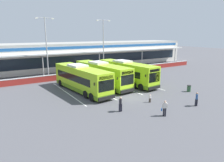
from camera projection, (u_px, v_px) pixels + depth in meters
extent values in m
plane|color=#4C4C51|center=(128.00, 96.00, 26.68)|extent=(200.00, 200.00, 0.00)
cube|color=beige|center=(61.00, 57.00, 48.33)|extent=(70.00, 10.00, 5.50)
cube|color=#19232D|center=(69.00, 61.00, 44.29)|extent=(66.00, 0.08, 2.20)
cube|color=navy|center=(68.00, 48.00, 43.64)|extent=(68.00, 0.08, 0.60)
cube|color=beige|center=(71.00, 53.00, 42.64)|extent=(67.00, 3.00, 0.24)
cube|color=gray|center=(61.00, 44.00, 47.65)|extent=(70.00, 10.00, 0.50)
cylinder|color=#999999|center=(43.00, 66.00, 38.92)|extent=(0.20, 0.20, 4.20)
cylinder|color=#999999|center=(99.00, 61.00, 45.33)|extent=(0.20, 0.20, 4.20)
cylinder|color=#999999|center=(142.00, 58.00, 51.75)|extent=(0.20, 0.20, 4.20)
cylinder|color=#999999|center=(175.00, 55.00, 58.16)|extent=(0.20, 0.20, 4.20)
cube|color=maroon|center=(83.00, 75.00, 38.53)|extent=(60.00, 0.36, 1.00)
cube|color=#B2B2B2|center=(83.00, 72.00, 38.40)|extent=(60.00, 0.40, 0.10)
cube|color=#9ED11E|center=(82.00, 78.00, 28.67)|extent=(3.73, 12.19, 3.19)
cube|color=#598419|center=(82.00, 87.00, 28.96)|extent=(3.75, 12.22, 0.56)
cube|color=black|center=(80.00, 76.00, 28.92)|extent=(3.52, 9.81, 0.96)
cube|color=black|center=(106.00, 86.00, 24.05)|extent=(2.31, 0.33, 1.40)
cube|color=black|center=(106.00, 78.00, 23.82)|extent=(2.05, 0.28, 0.40)
cube|color=silver|center=(78.00, 65.00, 29.04)|extent=(2.32, 2.99, 0.28)
cube|color=black|center=(107.00, 98.00, 24.31)|extent=(2.45, 0.40, 0.44)
cube|color=black|center=(114.00, 81.00, 25.11)|extent=(0.09, 0.13, 0.36)
cube|color=black|center=(94.00, 84.00, 23.37)|extent=(0.09, 0.13, 0.36)
cylinder|color=black|center=(74.00, 81.00, 33.23)|extent=(0.42, 1.07, 1.04)
cylinder|color=black|center=(61.00, 83.00, 31.81)|extent=(0.42, 1.07, 1.04)
cylinder|color=black|center=(101.00, 91.00, 27.23)|extent=(0.42, 1.07, 1.04)
cylinder|color=black|center=(86.00, 94.00, 25.80)|extent=(0.42, 1.07, 1.04)
cylinder|color=black|center=(108.00, 94.00, 26.15)|extent=(0.42, 1.07, 1.04)
cylinder|color=black|center=(92.00, 97.00, 24.73)|extent=(0.42, 1.07, 1.04)
cube|color=#9ED11E|center=(102.00, 74.00, 31.73)|extent=(3.73, 12.19, 3.19)
cube|color=#598419|center=(102.00, 82.00, 32.03)|extent=(3.75, 12.22, 0.56)
cube|color=black|center=(100.00, 72.00, 31.99)|extent=(3.52, 9.81, 0.96)
cube|color=black|center=(127.00, 80.00, 27.12)|extent=(2.31, 0.33, 1.40)
cube|color=black|center=(127.00, 73.00, 26.89)|extent=(2.05, 0.28, 0.40)
cube|color=silver|center=(98.00, 62.00, 32.11)|extent=(2.32, 2.99, 0.28)
cube|color=black|center=(128.00, 91.00, 27.38)|extent=(2.45, 0.40, 0.44)
cube|color=black|center=(133.00, 76.00, 28.18)|extent=(0.09, 0.13, 0.36)
cube|color=black|center=(117.00, 78.00, 26.44)|extent=(0.09, 0.13, 0.36)
cylinder|color=black|center=(93.00, 77.00, 36.30)|extent=(0.42, 1.07, 1.04)
cylinder|color=black|center=(81.00, 79.00, 34.88)|extent=(0.42, 1.07, 1.04)
cylinder|color=black|center=(121.00, 85.00, 30.30)|extent=(0.42, 1.07, 1.04)
cylinder|color=black|center=(108.00, 88.00, 28.87)|extent=(0.42, 1.07, 1.04)
cylinder|color=black|center=(127.00, 87.00, 29.22)|extent=(0.42, 1.07, 1.04)
cylinder|color=black|center=(114.00, 90.00, 27.80)|extent=(0.42, 1.07, 1.04)
cube|color=#9ED11E|center=(126.00, 72.00, 33.30)|extent=(3.73, 12.19, 3.19)
cube|color=#598419|center=(126.00, 80.00, 33.60)|extent=(3.75, 12.22, 0.56)
cube|color=black|center=(125.00, 70.00, 33.56)|extent=(3.52, 9.81, 0.96)
cube|color=black|center=(154.00, 77.00, 28.69)|extent=(2.31, 0.33, 1.40)
cube|color=black|center=(155.00, 70.00, 28.46)|extent=(2.05, 0.28, 0.40)
cube|color=silver|center=(123.00, 61.00, 33.68)|extent=(2.32, 2.99, 0.28)
cube|color=black|center=(154.00, 88.00, 28.95)|extent=(2.45, 0.40, 0.44)
cube|color=black|center=(159.00, 73.00, 29.75)|extent=(0.09, 0.13, 0.36)
cube|color=black|center=(146.00, 76.00, 28.01)|extent=(0.09, 0.13, 0.36)
cylinder|color=black|center=(115.00, 75.00, 37.87)|extent=(0.42, 1.07, 1.04)
cylinder|color=black|center=(104.00, 77.00, 36.45)|extent=(0.42, 1.07, 1.04)
cylinder|color=black|center=(145.00, 83.00, 31.87)|extent=(0.42, 1.07, 1.04)
cylinder|color=black|center=(134.00, 85.00, 30.44)|extent=(0.42, 1.07, 1.04)
cylinder|color=black|center=(152.00, 85.00, 30.79)|extent=(0.42, 1.07, 1.04)
cylinder|color=black|center=(141.00, 87.00, 29.37)|extent=(0.42, 1.07, 1.04)
cube|color=silver|center=(67.00, 93.00, 28.37)|extent=(0.14, 13.00, 0.01)
cube|color=silver|center=(94.00, 89.00, 30.54)|extent=(0.14, 13.00, 0.01)
cube|color=silver|center=(117.00, 85.00, 32.72)|extent=(0.14, 13.00, 0.01)
cube|color=silver|center=(137.00, 82.00, 34.89)|extent=(0.14, 13.00, 0.01)
cube|color=black|center=(164.00, 112.00, 20.34)|extent=(0.23, 0.23, 0.84)
cube|color=black|center=(165.00, 112.00, 20.19)|extent=(0.23, 0.23, 0.84)
cube|color=silver|center=(165.00, 105.00, 20.11)|extent=(0.40, 0.39, 0.56)
cube|color=silver|center=(163.00, 106.00, 20.15)|extent=(0.13, 0.13, 0.54)
cube|color=silver|center=(167.00, 106.00, 20.07)|extent=(0.13, 0.13, 0.54)
sphere|color=tan|center=(165.00, 102.00, 20.02)|extent=(0.22, 0.22, 0.22)
cube|color=#194C9E|center=(162.00, 110.00, 20.29)|extent=(0.28, 0.29, 0.22)
cylinder|color=#194C9E|center=(162.00, 108.00, 20.25)|extent=(0.02, 0.02, 0.16)
cube|color=black|center=(120.00, 108.00, 21.38)|extent=(0.22, 0.23, 0.84)
cube|color=black|center=(121.00, 108.00, 21.49)|extent=(0.22, 0.23, 0.84)
cube|color=black|center=(121.00, 101.00, 21.28)|extent=(0.40, 0.39, 0.56)
cube|color=black|center=(120.00, 102.00, 21.08)|extent=(0.13, 0.13, 0.54)
cube|color=black|center=(121.00, 101.00, 21.49)|extent=(0.13, 0.13, 0.54)
sphere|color=tan|center=(121.00, 98.00, 21.19)|extent=(0.22, 0.22, 0.22)
cube|color=#4C4238|center=(149.00, 100.00, 24.36)|extent=(0.10, 0.12, 0.52)
cube|color=#4C4238|center=(150.00, 100.00, 24.33)|extent=(0.10, 0.12, 0.52)
cube|color=silver|center=(150.00, 97.00, 24.25)|extent=(0.23, 0.17, 0.35)
cube|color=silver|center=(149.00, 97.00, 24.20)|extent=(0.07, 0.07, 0.33)
cube|color=silver|center=(151.00, 97.00, 24.30)|extent=(0.07, 0.07, 0.33)
sphere|color=#DBB293|center=(150.00, 95.00, 24.20)|extent=(0.14, 0.14, 0.14)
cube|color=black|center=(196.00, 103.00, 23.05)|extent=(0.22, 0.23, 0.84)
cube|color=black|center=(197.00, 102.00, 23.15)|extent=(0.22, 0.23, 0.84)
cube|color=#2D5693|center=(197.00, 97.00, 22.94)|extent=(0.40, 0.38, 0.56)
cube|color=#2D5693|center=(197.00, 97.00, 22.75)|extent=(0.13, 0.13, 0.54)
cube|color=#2D5693|center=(197.00, 96.00, 23.15)|extent=(0.13, 0.13, 0.54)
sphere|color=tan|center=(197.00, 93.00, 22.85)|extent=(0.22, 0.22, 0.22)
cylinder|color=#9E9EA3|center=(47.00, 48.00, 36.74)|extent=(0.20, 0.20, 11.00)
cylinder|color=#9E9EA3|center=(44.00, 18.00, 35.53)|extent=(2.80, 0.10, 0.10)
cube|color=silver|center=(36.00, 18.00, 34.82)|extent=(0.44, 0.28, 0.20)
cube|color=silver|center=(52.00, 19.00, 36.27)|extent=(0.44, 0.28, 0.20)
cylinder|color=#9E9EA3|center=(103.00, 46.00, 42.77)|extent=(0.20, 0.20, 11.00)
cylinder|color=#9E9EA3|center=(103.00, 20.00, 41.55)|extent=(2.80, 0.10, 0.10)
cube|color=silver|center=(97.00, 20.00, 40.85)|extent=(0.44, 0.28, 0.20)
cube|color=silver|center=(109.00, 21.00, 42.30)|extent=(0.44, 0.28, 0.20)
cylinder|color=#2D5133|center=(189.00, 89.00, 28.87)|extent=(0.52, 0.52, 0.85)
cylinder|color=black|center=(189.00, 86.00, 28.76)|extent=(0.54, 0.54, 0.08)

